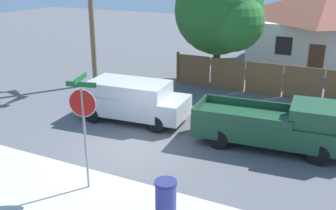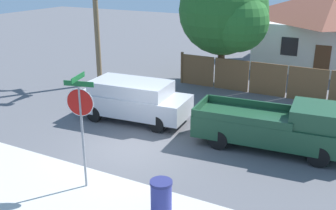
{
  "view_description": "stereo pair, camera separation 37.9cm",
  "coord_description": "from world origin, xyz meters",
  "px_view_note": "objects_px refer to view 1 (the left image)",
  "views": [
    {
      "loc": [
        7.0,
        -11.21,
        6.37
      ],
      "look_at": [
        1.0,
        0.83,
        1.6
      ],
      "focal_mm": 42.0,
      "sensor_mm": 36.0,
      "label": 1
    },
    {
      "loc": [
        7.33,
        -11.04,
        6.37
      ],
      "look_at": [
        1.0,
        0.83,
        1.6
      ],
      "focal_mm": 42.0,
      "sensor_mm": 36.0,
      "label": 2
    }
  ],
  "objects_px": {
    "red_suv": "(131,99)",
    "stop_sign": "(83,113)",
    "orange_pickup": "(278,125)",
    "trash_bin": "(166,198)",
    "house": "(326,26)",
    "oak_tree": "(222,13)"
  },
  "relations": [
    {
      "from": "house",
      "to": "oak_tree",
      "type": "xyz_separation_m",
      "value": [
        -4.72,
        -7.38,
        1.35
      ]
    },
    {
      "from": "stop_sign",
      "to": "trash_bin",
      "type": "height_order",
      "value": "stop_sign"
    },
    {
      "from": "stop_sign",
      "to": "orange_pickup",
      "type": "bearing_deg",
      "value": 35.05
    },
    {
      "from": "orange_pickup",
      "to": "red_suv",
      "type": "bearing_deg",
      "value": 175.22
    },
    {
      "from": "house",
      "to": "orange_pickup",
      "type": "distance_m",
      "value": 14.55
    },
    {
      "from": "orange_pickup",
      "to": "trash_bin",
      "type": "xyz_separation_m",
      "value": [
        -1.8,
        -5.56,
        -0.37
      ]
    },
    {
      "from": "oak_tree",
      "to": "orange_pickup",
      "type": "height_order",
      "value": "oak_tree"
    },
    {
      "from": "oak_tree",
      "to": "stop_sign",
      "type": "distance_m",
      "value": 12.54
    },
    {
      "from": "house",
      "to": "orange_pickup",
      "type": "relative_size",
      "value": 1.64
    },
    {
      "from": "house",
      "to": "stop_sign",
      "type": "distance_m",
      "value": 20.33
    },
    {
      "from": "red_suv",
      "to": "stop_sign",
      "type": "xyz_separation_m",
      "value": [
        1.72,
        -5.35,
        1.47
      ]
    },
    {
      "from": "oak_tree",
      "to": "stop_sign",
      "type": "xyz_separation_m",
      "value": [
        0.22,
        -12.44,
        -1.57
      ]
    },
    {
      "from": "orange_pickup",
      "to": "trash_bin",
      "type": "relative_size",
      "value": 5.68
    },
    {
      "from": "orange_pickup",
      "to": "trash_bin",
      "type": "height_order",
      "value": "orange_pickup"
    },
    {
      "from": "oak_tree",
      "to": "orange_pickup",
      "type": "relative_size",
      "value": 1.14
    },
    {
      "from": "oak_tree",
      "to": "trash_bin",
      "type": "height_order",
      "value": "oak_tree"
    },
    {
      "from": "red_suv",
      "to": "trash_bin",
      "type": "relative_size",
      "value": 4.91
    },
    {
      "from": "house",
      "to": "stop_sign",
      "type": "relative_size",
      "value": 2.67
    },
    {
      "from": "red_suv",
      "to": "stop_sign",
      "type": "distance_m",
      "value": 5.81
    },
    {
      "from": "stop_sign",
      "to": "house",
      "type": "bearing_deg",
      "value": 62.37
    },
    {
      "from": "red_suv",
      "to": "trash_bin",
      "type": "height_order",
      "value": "red_suv"
    },
    {
      "from": "red_suv",
      "to": "oak_tree",
      "type": "bearing_deg",
      "value": 72.99
    }
  ]
}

